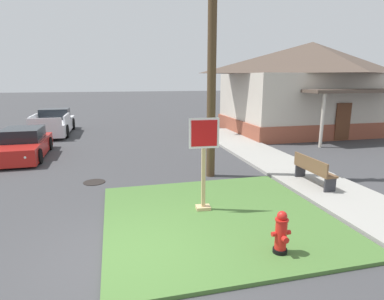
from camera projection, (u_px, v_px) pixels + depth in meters
The scene contains 11 objects.
ground_plane at pixel (131, 256), 6.12m from camera, with size 160.00×160.00×0.00m, color #3D3D3F.
grass_corner_patch at pixel (217, 217), 7.78m from camera, with size 5.36×5.29×0.08m, color #477033.
sidewalk_strip at pixel (276, 162), 12.74m from camera, with size 2.20×17.11×0.12m, color #9E9B93.
fire_hydrant at pixel (281, 233), 6.02m from camera, with size 0.38×0.34×0.85m.
stop_sign at pixel (204, 165), 7.87m from camera, with size 0.74×0.31×2.34m.
manhole_cover at pixel (94, 182), 10.47m from camera, with size 0.70×0.70×0.02m, color black.
parked_sedan_red at pixel (23, 145), 13.71m from camera, with size 1.94×4.30×1.25m.
pickup_truck_white at pixel (54, 124), 19.57m from camera, with size 2.05×5.25×1.48m.
street_bench at pixel (313, 169), 9.88m from camera, with size 0.41×1.69×0.85m.
utility_pole at pixel (212, 24), 10.09m from camera, with size 1.43×0.29×9.68m.
corner_house at pixel (310, 87), 20.00m from camera, with size 10.23×8.16×5.51m.
Camera 1 is at (-0.20, -5.64, 3.34)m, focal length 29.85 mm.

